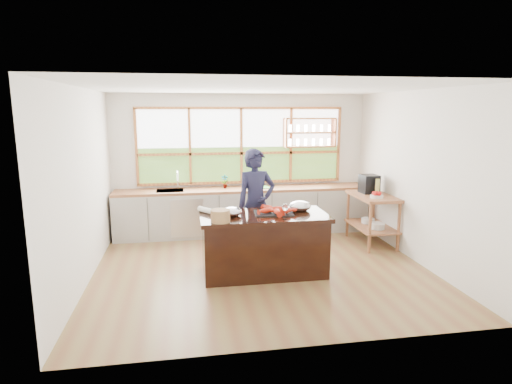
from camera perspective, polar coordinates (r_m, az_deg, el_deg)
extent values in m
plane|color=olive|center=(6.67, 0.71, -10.13)|extent=(5.00, 5.00, 0.00)
cube|color=silver|center=(8.51, -1.98, 3.87)|extent=(5.00, 0.02, 2.70)
cube|color=silver|center=(4.16, 6.31, -3.70)|extent=(5.00, 0.02, 2.70)
cube|color=silver|center=(6.36, -22.01, 0.66)|extent=(0.02, 4.50, 2.70)
cube|color=silver|center=(7.19, 20.77, 1.85)|extent=(0.02, 4.50, 2.70)
cube|color=white|center=(6.23, 0.77, 13.73)|extent=(5.00, 4.50, 0.02)
cube|color=#C4803B|center=(8.44, -1.97, 6.20)|extent=(4.05, 0.06, 1.50)
cube|color=white|center=(8.45, -2.01, 8.57)|extent=(3.98, 0.01, 0.75)
cube|color=#2F5517|center=(8.51, -1.98, 3.68)|extent=(3.98, 0.01, 0.70)
cube|color=#C4803B|center=(8.59, 7.19, 9.71)|extent=(1.00, 0.28, 0.03)
cube|color=#C4803B|center=(8.60, 7.15, 7.88)|extent=(1.00, 0.28, 0.03)
cube|color=#C4803B|center=(8.62, 7.11, 6.05)|extent=(1.00, 0.28, 0.03)
cube|color=#C4803B|center=(8.47, 3.88, 7.89)|extent=(0.03, 0.28, 0.55)
cube|color=#C4803B|center=(8.76, 10.31, 7.84)|extent=(0.03, 0.28, 0.55)
cube|color=#B1ADA7|center=(8.37, -1.66, -2.69)|extent=(4.90, 0.62, 0.85)
cube|color=silver|center=(7.99, -9.19, -3.45)|extent=(0.60, 0.01, 0.72)
cube|color=#985738|center=(8.28, -1.68, 0.34)|extent=(4.90, 0.62, 0.05)
cube|color=silver|center=(8.22, -11.39, -0.34)|extent=(0.50, 0.42, 0.16)
cube|color=#985738|center=(7.68, 18.50, -4.32)|extent=(0.04, 0.04, 0.90)
cube|color=#985738|center=(8.55, 15.37, -2.63)|extent=(0.04, 0.04, 0.90)
cube|color=#985738|center=(7.46, 14.95, -4.58)|extent=(0.04, 0.04, 0.90)
cube|color=#985738|center=(8.34, 12.13, -2.80)|extent=(0.04, 0.04, 0.90)
cube|color=#985738|center=(8.03, 15.13, -4.43)|extent=(0.62, 1.10, 0.03)
cube|color=#985738|center=(7.91, 15.33, -0.55)|extent=(0.62, 1.10, 0.05)
cylinder|color=silver|center=(7.80, 15.92, -4.41)|extent=(0.24, 0.24, 0.11)
cylinder|color=silver|center=(8.15, 14.72, -3.76)|extent=(0.24, 0.24, 0.09)
cube|color=black|center=(6.34, 1.05, -7.23)|extent=(1.77, 0.82, 0.84)
cube|color=black|center=(6.22, 1.06, -3.29)|extent=(1.85, 0.90, 0.06)
imported|color=#1A1A34|center=(6.89, 0.02, -1.64)|extent=(0.73, 0.57, 1.79)
imported|color=slate|center=(8.27, -4.19, 1.42)|extent=(0.15, 0.11, 0.27)
cube|color=#4FCD47|center=(8.32, 0.35, 0.62)|extent=(0.45, 0.37, 0.01)
cube|color=black|center=(8.04, 14.84, 1.05)|extent=(0.31, 0.33, 0.33)
cylinder|color=#AFB752|center=(7.85, 15.88, 0.63)|extent=(0.09, 0.09, 0.30)
cylinder|color=silver|center=(7.65, 15.80, -0.57)|extent=(0.22, 0.22, 0.05)
sphere|color=red|center=(7.67, 16.16, -0.19)|extent=(0.07, 0.07, 0.07)
sphere|color=red|center=(7.69, 15.77, -0.13)|extent=(0.07, 0.07, 0.07)
sphere|color=red|center=(7.65, 15.45, -0.17)|extent=(0.07, 0.07, 0.07)
sphere|color=red|center=(7.60, 15.64, -0.25)|extent=(0.07, 0.07, 0.07)
sphere|color=red|center=(7.61, 16.08, -0.27)|extent=(0.07, 0.07, 0.07)
cube|color=black|center=(6.27, 2.36, -2.81)|extent=(0.58, 0.44, 0.02)
ellipsoid|color=red|center=(6.18, 1.37, -2.52)|extent=(0.23, 0.15, 0.08)
ellipsoid|color=red|center=(6.29, 3.04, -2.30)|extent=(0.23, 0.14, 0.08)
ellipsoid|color=red|center=(6.20, 4.19, -2.51)|extent=(0.21, 0.21, 0.08)
ellipsoid|color=red|center=(6.36, 1.70, -2.15)|extent=(0.18, 0.23, 0.08)
ellipsoid|color=red|center=(6.13, 2.82, -2.66)|extent=(0.11, 0.22, 0.08)
ellipsoid|color=silver|center=(6.12, -3.21, -2.66)|extent=(0.29, 0.29, 0.14)
ellipsoid|color=silver|center=(6.47, 5.89, -1.87)|extent=(0.33, 0.33, 0.16)
cylinder|color=silver|center=(5.95, 3.88, -3.61)|extent=(0.06, 0.06, 0.01)
cylinder|color=silver|center=(5.94, 3.89, -3.00)|extent=(0.01, 0.01, 0.13)
ellipsoid|color=silver|center=(5.91, 3.90, -2.06)|extent=(0.08, 0.08, 0.10)
cylinder|color=tan|center=(5.80, -4.77, -3.21)|extent=(0.26, 0.26, 0.17)
cylinder|color=white|center=(6.34, -6.70, -2.43)|extent=(0.24, 0.29, 0.08)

